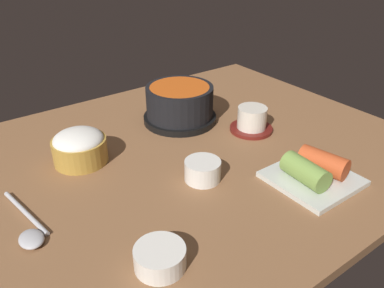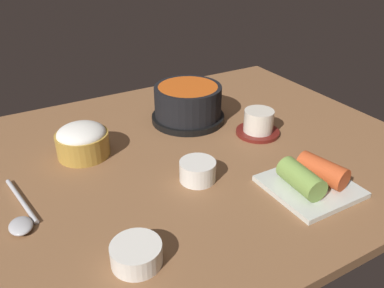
# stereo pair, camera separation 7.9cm
# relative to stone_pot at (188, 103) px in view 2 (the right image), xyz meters

# --- Properties ---
(dining_table) EXTENTS (1.00, 0.76, 0.02)m
(dining_table) POSITION_rel_stone_pot_xyz_m (-0.10, -0.13, -0.05)
(dining_table) COLOR brown
(dining_table) RESTS_ON ground
(stone_pot) EXTENTS (0.17, 0.17, 0.09)m
(stone_pot) POSITION_rel_stone_pot_xyz_m (0.00, 0.00, 0.00)
(stone_pot) COLOR black
(stone_pot) RESTS_ON dining_table
(rice_bowl) EXTENTS (0.11, 0.11, 0.07)m
(rice_bowl) POSITION_rel_stone_pot_xyz_m (-0.26, -0.03, -0.01)
(rice_bowl) COLOR #B78C38
(rice_bowl) RESTS_ON dining_table
(tea_cup_with_saucer) EXTENTS (0.10, 0.10, 0.06)m
(tea_cup_with_saucer) POSITION_rel_stone_pot_xyz_m (0.10, -0.14, -0.02)
(tea_cup_with_saucer) COLOR maroon
(tea_cup_with_saucer) RESTS_ON dining_table
(banchan_cup_center) EXTENTS (0.07, 0.07, 0.04)m
(banchan_cup_center) POSITION_rel_stone_pot_xyz_m (-0.11, -0.23, -0.02)
(banchan_cup_center) COLOR white
(banchan_cup_center) RESTS_ON dining_table
(kimchi_plate) EXTENTS (0.15, 0.15, 0.05)m
(kimchi_plate) POSITION_rel_stone_pot_xyz_m (0.05, -0.35, -0.02)
(kimchi_plate) COLOR silver
(kimchi_plate) RESTS_ON dining_table
(side_bowl_near) EXTENTS (0.07, 0.07, 0.03)m
(side_bowl_near) POSITION_rel_stone_pot_xyz_m (-0.29, -0.36, -0.03)
(side_bowl_near) COLOR white
(side_bowl_near) RESTS_ON dining_table
(spoon) EXTENTS (0.05, 0.17, 0.01)m
(spoon) POSITION_rel_stone_pot_xyz_m (-0.41, -0.19, -0.04)
(spoon) COLOR #B7B7BC
(spoon) RESTS_ON dining_table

